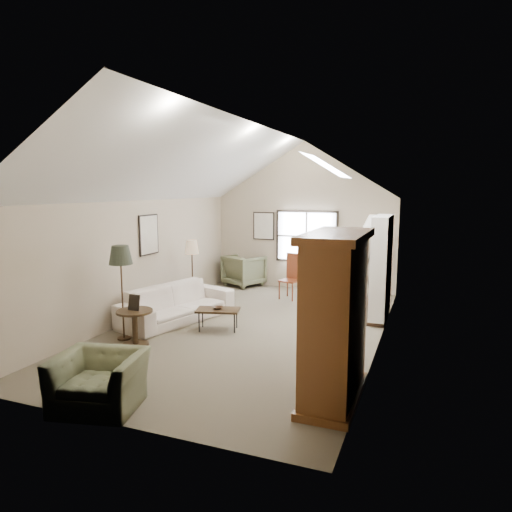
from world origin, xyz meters
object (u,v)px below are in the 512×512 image
(armchair_near, at_px, (99,381))
(side_table, at_px, (135,328))
(armchair_far, at_px, (244,270))
(armoire, at_px, (335,318))
(coffee_table, at_px, (218,320))
(side_chair, at_px, (290,277))
(sofa, at_px, (177,303))

(armchair_near, height_order, side_table, armchair_near)
(armchair_near, height_order, armchair_far, armchair_far)
(armoire, distance_m, side_table, 3.85)
(side_table, bearing_deg, armchair_near, -65.09)
(armoire, height_order, armchair_near, armoire)
(armchair_far, bearing_deg, armchair_near, 123.02)
(coffee_table, distance_m, side_chair, 3.03)
(armchair_far, bearing_deg, side_chair, 172.76)
(armoire, height_order, armchair_far, armoire)
(armoire, relative_size, side_chair, 1.94)
(sofa, relative_size, coffee_table, 3.07)
(sofa, xyz_separation_m, side_chair, (1.64, 2.68, 0.20))
(armchair_far, distance_m, coffee_table, 4.16)
(armoire, distance_m, armchair_near, 3.11)
(side_table, bearing_deg, coffee_table, 53.34)
(armchair_near, xyz_separation_m, coffee_table, (0.01, 3.40, -0.13))
(sofa, relative_size, armchair_far, 2.62)
(armchair_near, bearing_deg, coffee_table, 76.67)
(armchair_far, xyz_separation_m, coffee_table, (1.11, -4.00, -0.23))
(sofa, bearing_deg, side_table, -160.30)
(armoire, xyz_separation_m, sofa, (-3.79, 2.38, -0.73))
(side_table, height_order, side_chair, side_chair)
(side_table, bearing_deg, armchair_far, 91.43)
(sofa, bearing_deg, coffee_table, -88.49)
(armchair_far, height_order, side_chair, side_chair)
(side_table, bearing_deg, sofa, 93.58)
(side_table, bearing_deg, side_chair, 70.18)
(armchair_far, bearing_deg, side_table, 116.00)
(armchair_near, distance_m, side_table, 2.30)
(sofa, bearing_deg, armchair_near, -147.72)
(armoire, height_order, sofa, armoire)
(armoire, distance_m, sofa, 4.53)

